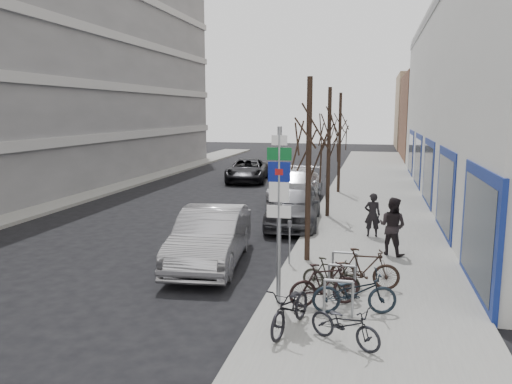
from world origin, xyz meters
The scene contains 25 objects.
ground centered at (0.00, 0.00, 0.00)m, with size 120.00×120.00×0.00m, color black.
sidewalk_east centered at (4.50, 10.00, 0.07)m, with size 5.00×70.00×0.15m, color slate.
sidewalk_west centered at (-11.00, 10.00, 0.07)m, with size 3.00×70.00×0.15m, color slate.
brick_building_far centered at (13.00, 40.00, 4.00)m, with size 12.00×14.00×8.00m, color brown.
tan_building_far centered at (13.50, 55.00, 4.50)m, with size 13.00×12.00×9.00m, color #937A5B.
highway_sign_pole centered at (2.40, -0.01, 2.46)m, with size 0.55×0.10×4.20m.
bike_rack centered at (3.80, 0.60, 0.66)m, with size 0.66×2.26×0.83m.
tree_near centered at (2.60, 3.50, 4.10)m, with size 1.80×1.80×5.50m.
tree_mid centered at (2.60, 10.00, 4.10)m, with size 1.80×1.80×5.50m.
tree_far centered at (2.60, 16.50, 4.10)m, with size 1.80×1.80×5.50m.
meter_front centered at (2.15, 3.00, 0.92)m, with size 0.10×0.08×1.27m.
meter_mid centered at (2.15, 8.50, 0.92)m, with size 0.10×0.08×1.27m.
meter_back centered at (2.15, 14.00, 0.92)m, with size 0.10×0.08×1.27m.
bike_near_left centered at (2.92, -1.39, 0.70)m, with size 0.54×1.80×1.10m, color black.
bike_near_right centered at (3.46, 0.04, 0.67)m, with size 0.50×1.70×1.03m, color black.
bike_mid_curb centered at (4.13, -0.24, 0.71)m, with size 0.56×1.85×1.13m, color black.
bike_mid_inner centered at (3.53, 0.85, 0.60)m, with size 0.44×1.48×0.90m, color black.
bike_far_curb centered at (4.02, -1.77, 0.62)m, with size 0.46×1.53×0.93m, color black.
bike_far_inner centered at (4.31, 1.38, 0.68)m, with size 0.52×1.73×1.05m, color black.
parked_car_front centered at (-0.20, 2.86, 0.84)m, with size 1.78×5.10×1.68m, color #A3A2A7.
parked_car_mid centered at (1.40, 8.51, 0.85)m, with size 2.01×4.99×1.70m, color #47474C.
parked_car_back centered at (0.67, 13.97, 0.80)m, with size 2.24×5.52×1.60m, color #AEADB3.
lane_car centered at (-3.53, 20.38, 0.73)m, with size 2.44×5.29×1.47m, color black.
pedestrian_near centered at (4.46, 6.83, 0.93)m, with size 0.57×0.37×1.55m, color black.
pedestrian_far centered at (5.06, 4.65, 1.06)m, with size 0.67×0.45×1.82m, color black.
Camera 1 is at (4.43, -10.82, 4.53)m, focal length 35.00 mm.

